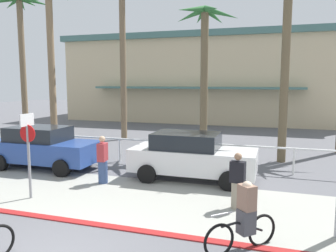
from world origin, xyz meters
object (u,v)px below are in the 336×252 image
(palm_tree_4, at_px, (205,48))
(pedestrian_1, at_px, (237,184))
(palm_tree_2, at_px, (50,26))
(car_blue_1, at_px, (43,147))
(pedestrian_0, at_px, (103,162))
(palm_tree_3, at_px, (122,23))
(stop_sign_bike_lane, at_px, (28,144))
(palm_tree_5, at_px, (288,14))
(car_white_2, at_px, (192,156))
(cyclist_black_0, at_px, (244,218))
(palm_tree_1, at_px, (20,29))

(palm_tree_4, distance_m, pedestrian_1, 8.31)
(palm_tree_2, xyz_separation_m, pedestrian_1, (10.78, -6.70, -5.72))
(car_blue_1, distance_m, pedestrian_0, 3.51)
(palm_tree_3, bearing_deg, palm_tree_2, -136.57)
(palm_tree_2, bearing_deg, stop_sign_bike_lane, -58.25)
(palm_tree_5, bearing_deg, stop_sign_bike_lane, -134.68)
(palm_tree_3, relative_size, pedestrian_1, 5.96)
(stop_sign_bike_lane, relative_size, palm_tree_2, 0.30)
(palm_tree_4, xyz_separation_m, car_white_2, (0.49, -4.31, -4.17))
(palm_tree_5, xyz_separation_m, car_white_2, (-3.09, -3.86, -5.40))
(palm_tree_2, distance_m, palm_tree_5, 12.00)
(stop_sign_bike_lane, relative_size, palm_tree_3, 0.27)
(palm_tree_3, bearing_deg, pedestrian_0, -69.43)
(palm_tree_5, bearing_deg, car_blue_1, -155.89)
(pedestrian_0, bearing_deg, palm_tree_3, 110.57)
(pedestrian_0, bearing_deg, car_blue_1, 160.95)
(stop_sign_bike_lane, height_order, pedestrian_0, stop_sign_bike_lane)
(pedestrian_0, distance_m, pedestrian_1, 4.77)
(cyclist_black_0, bearing_deg, palm_tree_5, 84.61)
(stop_sign_bike_lane, distance_m, palm_tree_1, 13.55)
(cyclist_black_0, bearing_deg, stop_sign_bike_lane, 168.97)
(car_white_2, bearing_deg, car_blue_1, -177.64)
(palm_tree_2, xyz_separation_m, cyclist_black_0, (11.19, -8.99, -5.75))
(stop_sign_bike_lane, relative_size, palm_tree_1, 0.29)
(palm_tree_5, distance_m, car_white_2, 7.32)
(palm_tree_2, xyz_separation_m, palm_tree_4, (8.41, -0.00, -1.40))
(palm_tree_4, relative_size, car_blue_1, 1.58)
(car_blue_1, bearing_deg, pedestrian_0, -19.05)
(car_blue_1, height_order, cyclist_black_0, car_blue_1)
(palm_tree_2, distance_m, palm_tree_3, 4.06)
(palm_tree_1, height_order, car_blue_1, palm_tree_1)
(palm_tree_1, relative_size, palm_tree_2, 1.01)
(palm_tree_1, relative_size, palm_tree_3, 0.92)
(cyclist_black_0, xyz_separation_m, pedestrian_1, (-0.40, 2.29, 0.03))
(palm_tree_1, relative_size, palm_tree_5, 1.01)
(palm_tree_3, bearing_deg, pedestrian_1, -50.36)
(car_blue_1, relative_size, pedestrian_1, 2.79)
(stop_sign_bike_lane, relative_size, palm_tree_5, 0.30)
(stop_sign_bike_lane, xyz_separation_m, palm_tree_5, (7.20, 7.28, 4.59))
(stop_sign_bike_lane, relative_size, car_blue_1, 0.58)
(palm_tree_1, relative_size, pedestrian_1, 5.50)
(palm_tree_3, distance_m, palm_tree_5, 9.64)
(cyclist_black_0, relative_size, pedestrian_1, 0.95)
(cyclist_black_0, distance_m, pedestrian_0, 6.03)
(palm_tree_2, relative_size, cyclist_black_0, 5.71)
(palm_tree_4, xyz_separation_m, cyclist_black_0, (2.77, -8.99, -4.34))
(palm_tree_2, distance_m, pedestrian_0, 10.12)
(car_white_2, bearing_deg, palm_tree_5, 51.31)
(stop_sign_bike_lane, distance_m, cyclist_black_0, 6.59)
(palm_tree_1, distance_m, car_white_2, 14.95)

